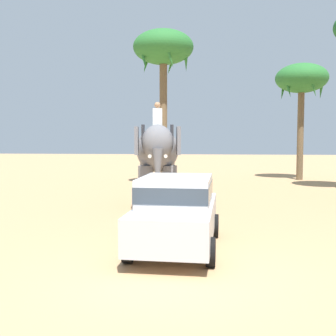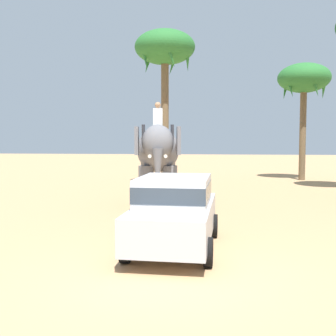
# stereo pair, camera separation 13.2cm
# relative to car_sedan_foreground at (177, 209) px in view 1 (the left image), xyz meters

# --- Properties ---
(ground_plane) EXTENTS (120.00, 120.00, 0.00)m
(ground_plane) POSITION_rel_car_sedan_foreground_xyz_m (0.06, -1.44, -0.93)
(ground_plane) COLOR tan
(car_sedan_foreground) EXTENTS (2.02, 4.17, 1.70)m
(car_sedan_foreground) POSITION_rel_car_sedan_foreground_xyz_m (0.00, 0.00, 0.00)
(car_sedan_foreground) COLOR #B7BABF
(car_sedan_foreground) RESTS_ON ground
(elephant_with_mahout) EXTENTS (2.02, 3.97, 3.88)m
(elephant_with_mahout) POSITION_rel_car_sedan_foreground_xyz_m (-1.20, 5.93, 1.06)
(elephant_with_mahout) COLOR slate
(elephant_with_mahout) RESTS_ON ground
(palm_tree_left_of_road) EXTENTS (3.20, 3.20, 7.20)m
(palm_tree_left_of_road) POSITION_rel_car_sedan_foreground_xyz_m (6.37, 16.97, 5.19)
(palm_tree_left_of_road) COLOR brown
(palm_tree_left_of_road) RESTS_ON ground
(palm_tree_far_back) EXTENTS (3.20, 3.20, 8.31)m
(palm_tree_far_back) POSITION_rel_car_sedan_foreground_xyz_m (-1.72, 12.59, 6.23)
(palm_tree_far_back) COLOR brown
(palm_tree_far_back) RESTS_ON ground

